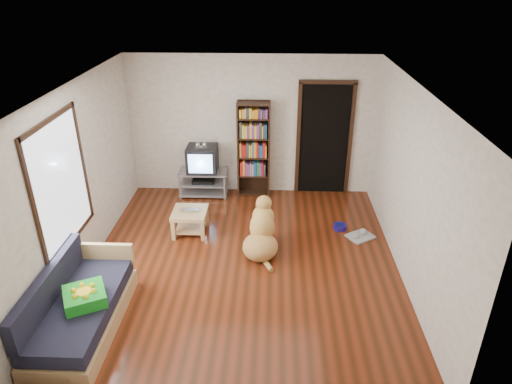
{
  "coord_description": "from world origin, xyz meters",
  "views": [
    {
      "loc": [
        0.41,
        -5.54,
        3.93
      ],
      "look_at": [
        0.16,
        0.58,
        0.9
      ],
      "focal_mm": 32.0,
      "sensor_mm": 36.0,
      "label": 1
    }
  ],
  "objects_px": {
    "dog_bowl": "(340,227)",
    "coffee_table": "(190,217)",
    "crt_tv": "(202,158)",
    "sofa": "(79,310)",
    "tv_stand": "(204,182)",
    "dog": "(262,233)",
    "laptop": "(189,211)",
    "grey_rag": "(360,236)",
    "green_cushion": "(85,296)",
    "bookshelf": "(254,144)"
  },
  "relations": [
    {
      "from": "sofa",
      "to": "coffee_table",
      "type": "distance_m",
      "value": 2.43
    },
    {
      "from": "laptop",
      "to": "crt_tv",
      "type": "relative_size",
      "value": 0.56
    },
    {
      "from": "green_cushion",
      "to": "dog",
      "type": "bearing_deg",
      "value": 14.63
    },
    {
      "from": "bookshelf",
      "to": "coffee_table",
      "type": "xyz_separation_m",
      "value": [
        -0.97,
        -1.49,
        -0.72
      ]
    },
    {
      "from": "coffee_table",
      "to": "dog",
      "type": "xyz_separation_m",
      "value": [
        1.18,
        -0.49,
        0.03
      ]
    },
    {
      "from": "grey_rag",
      "to": "dog",
      "type": "relative_size",
      "value": 0.38
    },
    {
      "from": "coffee_table",
      "to": "green_cushion",
      "type": "bearing_deg",
      "value": -110.01
    },
    {
      "from": "green_cushion",
      "to": "laptop",
      "type": "relative_size",
      "value": 1.41
    },
    {
      "from": "laptop",
      "to": "grey_rag",
      "type": "height_order",
      "value": "laptop"
    },
    {
      "from": "dog_bowl",
      "to": "coffee_table",
      "type": "distance_m",
      "value": 2.49
    },
    {
      "from": "sofa",
      "to": "laptop",
      "type": "bearing_deg",
      "value": 66.63
    },
    {
      "from": "dog_bowl",
      "to": "coffee_table",
      "type": "bearing_deg",
      "value": -175.21
    },
    {
      "from": "dog_bowl",
      "to": "coffee_table",
      "type": "xyz_separation_m",
      "value": [
        -2.47,
        -0.21,
        0.24
      ]
    },
    {
      "from": "crt_tv",
      "to": "green_cushion",
      "type": "bearing_deg",
      "value": -102.96
    },
    {
      "from": "laptop",
      "to": "dog",
      "type": "relative_size",
      "value": 0.31
    },
    {
      "from": "laptop",
      "to": "coffee_table",
      "type": "xyz_separation_m",
      "value": [
        -0.0,
        0.03,
        -0.13
      ]
    },
    {
      "from": "crt_tv",
      "to": "dog_bowl",
      "type": "bearing_deg",
      "value": -26.35
    },
    {
      "from": "crt_tv",
      "to": "sofa",
      "type": "bearing_deg",
      "value": -104.93
    },
    {
      "from": "green_cushion",
      "to": "tv_stand",
      "type": "distance_m",
      "value": 3.78
    },
    {
      "from": "tv_stand",
      "to": "crt_tv",
      "type": "xyz_separation_m",
      "value": [
        0.0,
        0.02,
        0.47
      ]
    },
    {
      "from": "green_cushion",
      "to": "sofa",
      "type": "height_order",
      "value": "sofa"
    },
    {
      "from": "dog_bowl",
      "to": "crt_tv",
      "type": "relative_size",
      "value": 0.38
    },
    {
      "from": "dog",
      "to": "crt_tv",
      "type": "bearing_deg",
      "value": 121.23
    },
    {
      "from": "grey_rag",
      "to": "crt_tv",
      "type": "xyz_separation_m",
      "value": [
        -2.75,
        1.46,
        0.73
      ]
    },
    {
      "from": "crt_tv",
      "to": "coffee_table",
      "type": "height_order",
      "value": "crt_tv"
    },
    {
      "from": "grey_rag",
      "to": "crt_tv",
      "type": "bearing_deg",
      "value": 151.98
    },
    {
      "from": "laptop",
      "to": "sofa",
      "type": "xyz_separation_m",
      "value": [
        -0.95,
        -2.2,
        -0.15
      ]
    },
    {
      "from": "laptop",
      "to": "dog_bowl",
      "type": "height_order",
      "value": "laptop"
    },
    {
      "from": "dog_bowl",
      "to": "dog",
      "type": "relative_size",
      "value": 0.21
    },
    {
      "from": "grey_rag",
      "to": "sofa",
      "type": "height_order",
      "value": "sofa"
    },
    {
      "from": "bookshelf",
      "to": "dog",
      "type": "relative_size",
      "value": 1.71
    },
    {
      "from": "grey_rag",
      "to": "bookshelf",
      "type": "distance_m",
      "value": 2.56
    },
    {
      "from": "sofa",
      "to": "dog_bowl",
      "type": "bearing_deg",
      "value": 35.52
    },
    {
      "from": "tv_stand",
      "to": "green_cushion",
      "type": "bearing_deg",
      "value": -103.03
    },
    {
      "from": "crt_tv",
      "to": "sofa",
      "type": "height_order",
      "value": "crt_tv"
    },
    {
      "from": "bookshelf",
      "to": "sofa",
      "type": "xyz_separation_m",
      "value": [
        -1.92,
        -3.72,
        -0.74
      ]
    },
    {
      "from": "laptop",
      "to": "tv_stand",
      "type": "height_order",
      "value": "tv_stand"
    },
    {
      "from": "crt_tv",
      "to": "dog",
      "type": "xyz_separation_m",
      "value": [
        1.16,
        -1.91,
        -0.43
      ]
    },
    {
      "from": "laptop",
      "to": "grey_rag",
      "type": "distance_m",
      "value": 2.8
    },
    {
      "from": "sofa",
      "to": "coffee_table",
      "type": "height_order",
      "value": "sofa"
    },
    {
      "from": "green_cushion",
      "to": "dog",
      "type": "relative_size",
      "value": 0.43
    },
    {
      "from": "grey_rag",
      "to": "tv_stand",
      "type": "xyz_separation_m",
      "value": [
        -2.75,
        1.44,
        0.25
      ]
    },
    {
      "from": "tv_stand",
      "to": "crt_tv",
      "type": "bearing_deg",
      "value": 90.0
    },
    {
      "from": "grey_rag",
      "to": "coffee_table",
      "type": "relative_size",
      "value": 0.73
    },
    {
      "from": "dog_bowl",
      "to": "dog",
      "type": "distance_m",
      "value": 1.49
    },
    {
      "from": "green_cushion",
      "to": "grey_rag",
      "type": "distance_m",
      "value": 4.26
    },
    {
      "from": "green_cushion",
      "to": "coffee_table",
      "type": "bearing_deg",
      "value": 43.01
    },
    {
      "from": "bookshelf",
      "to": "coffee_table",
      "type": "bearing_deg",
      "value": -123.1
    },
    {
      "from": "green_cushion",
      "to": "bookshelf",
      "type": "distance_m",
      "value": 4.2
    },
    {
      "from": "green_cushion",
      "to": "grey_rag",
      "type": "xyz_separation_m",
      "value": [
        3.6,
        2.23,
        -0.48
      ]
    }
  ]
}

